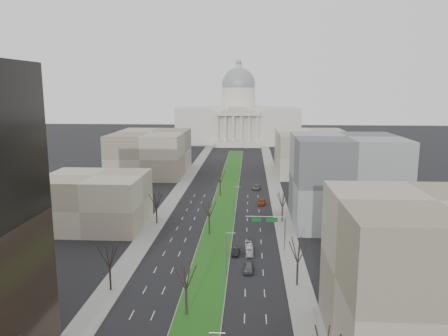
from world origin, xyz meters
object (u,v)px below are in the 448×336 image
at_px(car_grey_far, 257,187).
at_px(box_van, 249,249).
at_px(car_grey_near, 249,268).
at_px(car_red, 262,202).
at_px(car_black, 236,252).

bearing_deg(car_grey_far, box_van, -84.01).
relative_size(car_grey_far, box_van, 0.84).
distance_m(car_grey_near, car_grey_far, 73.45).
distance_m(car_grey_near, box_van, 10.18).
bearing_deg(car_grey_near, box_van, 91.70).
bearing_deg(box_van, car_red, 82.12).
bearing_deg(car_red, car_grey_far, 98.08).
bearing_deg(box_van, car_black, -160.90).
height_order(car_black, box_van, box_van).
xyz_separation_m(car_grey_near, car_black, (-2.89, 9.01, -0.11)).
height_order(car_red, box_van, box_van).
relative_size(car_grey_near, box_van, 0.71).
distance_m(car_black, car_red, 43.71).
bearing_deg(car_grey_far, car_red, -78.18).
height_order(car_red, car_grey_far, car_red).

